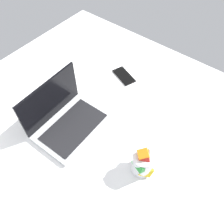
{
  "coord_description": "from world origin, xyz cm",
  "views": [
    {
      "loc": [
        -27.41,
        -50.3,
        111.09
      ],
      "look_at": [
        24.87,
        -9.09,
        24.0
      ],
      "focal_mm": 37.85,
      "sensor_mm": 36.0,
      "label": 1
    }
  ],
  "objects": [
    {
      "name": "laptop",
      "position": [
        9.39,
        5.95,
        22.41
      ],
      "size": [
        33.6,
        23.87,
        23.0
      ],
      "rotation": [
        0.0,
        0.0,
        0.03
      ],
      "color": "#B7BABC",
      "rests_on": "bed_mattress"
    },
    {
      "name": "bed_mattress",
      "position": [
        0.0,
        0.0,
        9.0
      ],
      "size": [
        180.0,
        140.0,
        18.0
      ],
      "primitive_type": "cube",
      "color": "white",
      "rests_on": "ground"
    },
    {
      "name": "snack_cup",
      "position": [
        12.69,
        -34.34,
        23.95
      ],
      "size": [
        10.08,
        10.75,
        15.41
      ],
      "color": "silver",
      "rests_on": "bed_mattress"
    },
    {
      "name": "cell_phone",
      "position": [
        52.39,
        4.11,
        18.4
      ],
      "size": [
        11.22,
        15.49,
        0.8
      ],
      "primitive_type": "cube",
      "rotation": [
        0.0,
        0.0,
        2.79
      ],
      "color": "black",
      "rests_on": "bed_mattress"
    }
  ]
}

